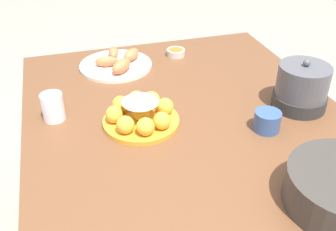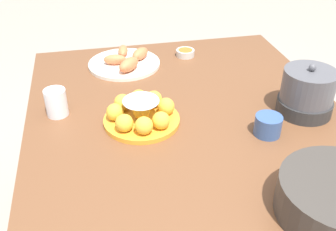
{
  "view_description": "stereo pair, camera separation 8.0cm",
  "coord_description": "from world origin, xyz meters",
  "px_view_note": "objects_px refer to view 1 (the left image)",
  "views": [
    {
      "loc": [
        0.97,
        -0.38,
        1.43
      ],
      "look_at": [
        -0.04,
        -0.08,
        0.75
      ],
      "focal_mm": 42.0,
      "sensor_mm": 36.0,
      "label": 1
    },
    {
      "loc": [
        0.99,
        -0.3,
        1.43
      ],
      "look_at": [
        -0.04,
        -0.08,
        0.75
      ],
      "focal_mm": 42.0,
      "sensor_mm": 36.0,
      "label": 2
    }
  ],
  "objects_px": {
    "seafood_platter": "(117,63)",
    "warming_pot": "(302,87)",
    "cup_near": "(53,107)",
    "cup_far": "(267,121)",
    "sauce_bowl": "(176,52)",
    "cake_plate": "(141,114)",
    "dining_table": "(194,147)"
  },
  "relations": [
    {
      "from": "seafood_platter",
      "to": "warming_pot",
      "type": "relative_size",
      "value": 1.62
    },
    {
      "from": "cup_near",
      "to": "cup_far",
      "type": "relative_size",
      "value": 1.11
    },
    {
      "from": "sauce_bowl",
      "to": "cup_far",
      "type": "xyz_separation_m",
      "value": [
        0.63,
        0.11,
        0.02
      ]
    },
    {
      "from": "cake_plate",
      "to": "cup_near",
      "type": "xyz_separation_m",
      "value": [
        -0.11,
        -0.27,
        0.01
      ]
    },
    {
      "from": "cup_near",
      "to": "warming_pot",
      "type": "height_order",
      "value": "warming_pot"
    },
    {
      "from": "cup_far",
      "to": "dining_table",
      "type": "bearing_deg",
      "value": -108.29
    },
    {
      "from": "warming_pot",
      "to": "dining_table",
      "type": "bearing_deg",
      "value": -86.51
    },
    {
      "from": "cake_plate",
      "to": "seafood_platter",
      "type": "relative_size",
      "value": 0.84
    },
    {
      "from": "cake_plate",
      "to": "seafood_platter",
      "type": "xyz_separation_m",
      "value": [
        -0.43,
        0.0,
        -0.02
      ]
    },
    {
      "from": "dining_table",
      "to": "cup_far",
      "type": "relative_size",
      "value": 17.13
    },
    {
      "from": "cup_near",
      "to": "cup_far",
      "type": "distance_m",
      "value": 0.69
    },
    {
      "from": "cake_plate",
      "to": "warming_pot",
      "type": "distance_m",
      "value": 0.56
    },
    {
      "from": "cake_plate",
      "to": "dining_table",
      "type": "bearing_deg",
      "value": 64.11
    },
    {
      "from": "dining_table",
      "to": "cup_near",
      "type": "bearing_deg",
      "value": -113.18
    },
    {
      "from": "sauce_bowl",
      "to": "cup_near",
      "type": "height_order",
      "value": "cup_near"
    },
    {
      "from": "dining_table",
      "to": "cake_plate",
      "type": "height_order",
      "value": "cake_plate"
    },
    {
      "from": "seafood_platter",
      "to": "cup_far",
      "type": "bearing_deg",
      "value": 32.62
    },
    {
      "from": "cake_plate",
      "to": "sauce_bowl",
      "type": "relative_size",
      "value": 3.11
    },
    {
      "from": "cake_plate",
      "to": "cup_near",
      "type": "distance_m",
      "value": 0.29
    },
    {
      "from": "seafood_platter",
      "to": "cup_near",
      "type": "bearing_deg",
      "value": -39.64
    },
    {
      "from": "cup_near",
      "to": "seafood_platter",
      "type": "bearing_deg",
      "value": 140.36
    },
    {
      "from": "sauce_bowl",
      "to": "cup_near",
      "type": "xyz_separation_m",
      "value": [
        0.37,
        -0.54,
        0.03
      ]
    },
    {
      "from": "cup_far",
      "to": "cup_near",
      "type": "bearing_deg",
      "value": -111.59
    },
    {
      "from": "dining_table",
      "to": "seafood_platter",
      "type": "relative_size",
      "value": 4.83
    },
    {
      "from": "cup_near",
      "to": "warming_pot",
      "type": "relative_size",
      "value": 0.51
    },
    {
      "from": "dining_table",
      "to": "sauce_bowl",
      "type": "height_order",
      "value": "sauce_bowl"
    },
    {
      "from": "warming_pot",
      "to": "cup_far",
      "type": "bearing_deg",
      "value": -61.65
    },
    {
      "from": "seafood_platter",
      "to": "cup_far",
      "type": "distance_m",
      "value": 0.69
    },
    {
      "from": "cake_plate",
      "to": "sauce_bowl",
      "type": "bearing_deg",
      "value": 150.52
    },
    {
      "from": "dining_table",
      "to": "sauce_bowl",
      "type": "distance_m",
      "value": 0.57
    },
    {
      "from": "seafood_platter",
      "to": "warming_pot",
      "type": "bearing_deg",
      "value": 48.33
    },
    {
      "from": "seafood_platter",
      "to": "cup_near",
      "type": "distance_m",
      "value": 0.43
    }
  ]
}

